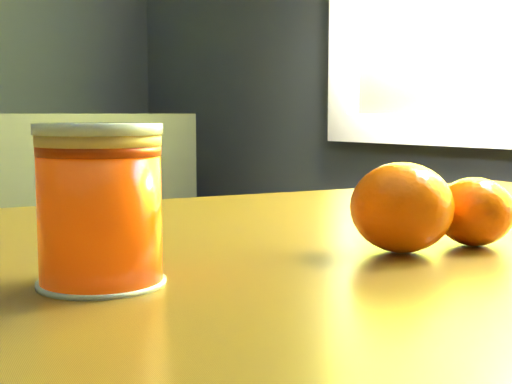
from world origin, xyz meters
TOP-DOWN VIEW (x-y plane):
  - juice_glass at (0.83, 0.01)m, footprint 0.07×0.07m
  - orange_front at (1.05, -0.02)m, footprint 0.08×0.08m
  - orange_back at (1.12, -0.04)m, footprint 0.07×0.07m

SIDE VIEW (x-z plane):
  - orange_back at x=1.12m, z-range 0.80..0.85m
  - orange_front at x=1.05m, z-range 0.80..0.86m
  - juice_glass at x=0.83m, z-range 0.80..0.89m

